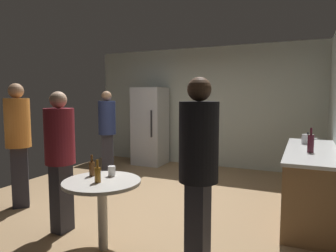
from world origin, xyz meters
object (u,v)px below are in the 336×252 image
Objects in this scene: kettle at (308,139)px; person_in_navy_shirt at (107,126)px; beer_bottle_amber at (98,174)px; person_in_black_shirt at (199,162)px; plastic_cup_white at (112,171)px; wine_bottle_on_counter at (311,143)px; refrigerator at (150,126)px; foreground_table at (102,190)px; person_in_orange_shirt at (18,135)px; person_in_maroon_shirt at (60,151)px; beer_bottle_brown at (92,168)px.

kettle is 3.65m from person_in_navy_shirt.
person_in_black_shirt is at bearing 1.04° from beer_bottle_amber.
wine_bottle_on_counter is at bearing 36.24° from plastic_cup_white.
wine_bottle_on_counter is 1.35× the size of beer_bottle_amber.
person_in_navy_shirt is (-3.65, 0.14, 0.03)m from kettle.
refrigerator is 4.05m from foreground_table.
refrigerator reaches higher than person_in_orange_shirt.
foreground_table is at bearing 95.47° from beer_bottle_amber.
beer_bottle_amber reaches higher than plastic_cup_white.
wine_bottle_on_counter is 0.19× the size of person_in_maroon_shirt.
foreground_table is at bearing -9.26° from person_in_maroon_shirt.
kettle is 2.92m from plastic_cup_white.
kettle is 0.30× the size of foreground_table.
person_in_navy_shirt is (-1.72, 2.49, 0.37)m from foreground_table.
foreground_table is 1.93m from person_in_orange_shirt.
beer_bottle_brown is at bearing -157.59° from plastic_cup_white.
kettle is 2.56m from person_in_black_shirt.
person_in_black_shirt is (-0.88, -2.41, 0.06)m from kettle.
wine_bottle_on_counter is at bearing -88.18° from kettle.
plastic_cup_white is 1.86m from person_in_orange_shirt.
refrigerator is 3.70m from person_in_maroon_shirt.
person_in_black_shirt is at bearing -118.10° from wine_bottle_on_counter.
wine_bottle_on_counter is 2.57m from foreground_table.
refrigerator is 4.57m from person_in_black_shirt.
person_in_maroon_shirt is (-0.70, 0.23, 0.15)m from beer_bottle_amber.
person_in_black_shirt reaches higher than plastic_cup_white.
person_in_maroon_shirt is (-2.66, -1.47, -0.05)m from wine_bottle_on_counter.
beer_bottle_amber is 0.26m from plastic_cup_white.
beer_bottle_amber is at bearing -87.04° from plastic_cup_white.
wine_bottle_on_counter reaches higher than beer_bottle_brown.
person_in_black_shirt is at bearing -3.11° from foreground_table.
beer_bottle_amber is 0.28m from beer_bottle_brown.
person_in_maroon_shirt is (-1.76, 0.21, -0.07)m from person_in_black_shirt.
beer_bottle_brown is (-0.20, 0.10, 0.19)m from foreground_table.
person_in_maroon_shirt is (-2.63, -2.20, -0.01)m from kettle.
refrigerator is 3.87m from plastic_cup_white.
kettle is 4.18m from person_in_orange_shirt.
beer_bottle_amber is at bearing 3.66° from person_in_navy_shirt.
person_in_black_shirt is at bearing -3.83° from person_in_maroon_shirt.
plastic_cup_white is at bearing -143.76° from wine_bottle_on_counter.
person_in_black_shirt is (2.48, -3.84, 0.13)m from refrigerator.
person_in_orange_shirt reaches higher than kettle.
beer_bottle_brown is (-2.16, -1.52, -0.20)m from wine_bottle_on_counter.
person_in_black_shirt is (-0.90, -1.68, 0.01)m from wine_bottle_on_counter.
beer_bottle_amber is 1.93m from person_in_orange_shirt.
wine_bottle_on_counter reaches higher than beer_bottle_amber.
wine_bottle_on_counter is at bearing 46.53° from person_in_navy_shirt.
plastic_cup_white is (-1.96, -1.44, -0.23)m from wine_bottle_on_counter.
beer_bottle_amber is 2.09× the size of plastic_cup_white.
beer_bottle_amber is at bearing -138.91° from wine_bottle_on_counter.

